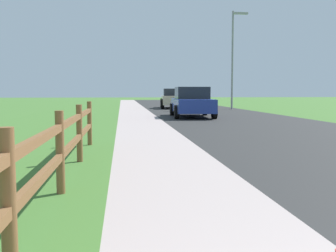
{
  "coord_description": "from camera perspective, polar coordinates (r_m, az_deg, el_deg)",
  "views": [
    {
      "loc": [
        -1.8,
        -0.04,
        1.32
      ],
      "look_at": [
        -0.85,
        8.12,
        0.59
      ],
      "focal_mm": 42.1,
      "sensor_mm": 36.0,
      "label": 1
    }
  ],
  "objects": [
    {
      "name": "parked_suv_blue",
      "position": [
        20.26,
        3.47,
        3.44
      ],
      "size": [
        2.19,
        4.59,
        1.54
      ],
      "color": "navy",
      "rests_on": "ground"
    },
    {
      "name": "ground_plane",
      "position": [
        25.14,
        -2.55,
        2.04
      ],
      "size": [
        120.0,
        120.0,
        0.0
      ],
      "primitive_type": "plane",
      "color": "#41702E"
    },
    {
      "name": "rail_fence",
      "position": [
        5.21,
        -15.38,
        -2.81
      ],
      "size": [
        0.11,
        9.36,
        1.08
      ],
      "color": "brown",
      "rests_on": "ground"
    },
    {
      "name": "street_lamp",
      "position": [
        29.48,
        9.51,
        10.51
      ],
      "size": [
        1.17,
        0.2,
        7.09
      ],
      "color": "gray",
      "rests_on": "ground"
    },
    {
      "name": "curb_concrete",
      "position": [
        27.1,
        -9.2,
        2.21
      ],
      "size": [
        6.0,
        66.0,
        0.01
      ],
      "primitive_type": "cube",
      "color": "#AD9C98",
      "rests_on": "ground"
    },
    {
      "name": "parked_car_beige",
      "position": [
        30.86,
        0.93,
        4.02
      ],
      "size": [
        2.4,
        4.8,
        1.52
      ],
      "color": "#C6B793",
      "rests_on": "ground"
    },
    {
      "name": "road_asphalt",
      "position": [
        27.59,
        4.42,
        2.31
      ],
      "size": [
        7.0,
        66.0,
        0.01
      ],
      "primitive_type": "cube",
      "color": "#2B2B2B",
      "rests_on": "ground"
    },
    {
      "name": "grass_verge",
      "position": [
        27.21,
        -12.36,
        2.17
      ],
      "size": [
        5.0,
        66.0,
        0.0
      ],
      "primitive_type": "cube",
      "color": "#41702E",
      "rests_on": "ground"
    }
  ]
}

